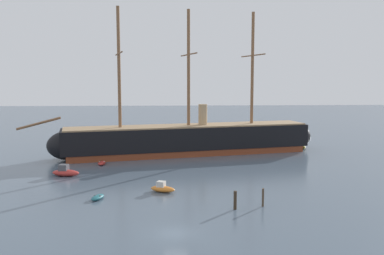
{
  "coord_description": "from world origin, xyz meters",
  "views": [
    {
      "loc": [
        -0.32,
        -42.38,
        16.2
      ],
      "look_at": [
        3.31,
        33.71,
        7.1
      ],
      "focal_mm": 39.5,
      "sensor_mm": 36.0,
      "label": 1
    }
  ],
  "objects": [
    {
      "name": "dinghy_alongside_bow",
      "position": [
        -13.42,
        35.42,
        0.35
      ],
      "size": [
        1.39,
        2.96,
        0.69
      ],
      "color": "#B22D28",
      "rests_on": "ground"
    },
    {
      "name": "dinghy_foreground_left",
      "position": [
        -10.27,
        12.77,
        0.31
      ],
      "size": [
        2.02,
        2.87,
        0.62
      ],
      "color": "#236670",
      "rests_on": "ground"
    },
    {
      "name": "dinghy_far_right",
      "position": [
        29.49,
        51.79,
        0.33
      ],
      "size": [
        1.47,
        2.89,
        0.66
      ],
      "color": "gold",
      "rests_on": "ground"
    },
    {
      "name": "mooring_piling_nearest",
      "position": [
        7.39,
        7.76,
        1.16
      ],
      "size": [
        0.39,
        0.39,
        2.32
      ],
      "primitive_type": "cylinder",
      "color": "#382B1E",
      "rests_on": "ground"
    },
    {
      "name": "ground_plane",
      "position": [
        0.0,
        0.0,
        0.0
      ],
      "size": [
        400.0,
        400.0,
        0.0
      ],
      "primitive_type": "plane",
      "color": "#4C5B6B"
    },
    {
      "name": "motorboat_mid_left",
      "position": [
        -17.92,
        26.63,
        0.68
      ],
      "size": [
        4.89,
        2.83,
        1.93
      ],
      "color": "#B22D28",
      "rests_on": "ground"
    },
    {
      "name": "tall_ship",
      "position": [
        3.16,
        45.53,
        3.27
      ],
      "size": [
        61.55,
        19.29,
        29.97
      ],
      "color": "brown",
      "rests_on": "ground"
    },
    {
      "name": "motorboat_near_centre",
      "position": [
        -1.73,
        16.17,
        0.54
      ],
      "size": [
        3.93,
        2.79,
        1.52
      ],
      "color": "orange",
      "rests_on": "ground"
    },
    {
      "name": "mooring_piling_left_pair",
      "position": [
        11.06,
        8.77,
        1.16
      ],
      "size": [
        0.28,
        0.28,
        2.32
      ],
      "primitive_type": "cylinder",
      "color": "#4C3D2D",
      "rests_on": "ground"
    }
  ]
}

